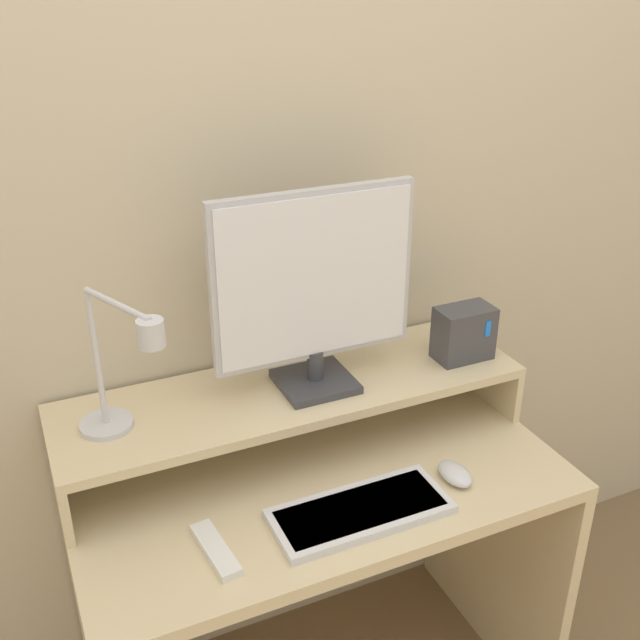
% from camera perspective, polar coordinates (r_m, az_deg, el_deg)
% --- Properties ---
extents(wall_back, '(6.00, 0.05, 2.50)m').
position_cam_1_polar(wall_back, '(1.68, -4.78, 9.37)').
color(wall_back, beige).
rests_on(wall_back, ground_plane).
extents(desk, '(1.05, 0.57, 0.72)m').
position_cam_1_polar(desk, '(1.80, -0.19, -17.17)').
color(desk, beige).
rests_on(desk, ground_plane).
extents(monitor_shelf, '(1.05, 0.30, 0.15)m').
position_cam_1_polar(monitor_shelf, '(1.69, -2.10, -5.73)').
color(monitor_shelf, beige).
rests_on(monitor_shelf, desk).
extents(monitor, '(0.45, 0.16, 0.45)m').
position_cam_1_polar(monitor, '(1.57, -0.42, 2.50)').
color(monitor, '#38383D').
rests_on(monitor, monitor_shelf).
extents(desk_lamp, '(0.16, 0.25, 0.31)m').
position_cam_1_polar(desk_lamp, '(1.46, -14.97, -4.19)').
color(desk_lamp, silver).
rests_on(desk_lamp, monitor_shelf).
extents(router_dock, '(0.13, 0.08, 0.13)m').
position_cam_1_polar(router_dock, '(1.79, 10.89, -0.98)').
color(router_dock, '#3D3D42').
rests_on(router_dock, monitor_shelf).
extents(keyboard, '(0.36, 0.15, 0.02)m').
position_cam_1_polar(keyboard, '(1.55, 3.10, -14.32)').
color(keyboard, silver).
rests_on(keyboard, desk).
extents(mouse, '(0.06, 0.09, 0.03)m').
position_cam_1_polar(mouse, '(1.66, 10.25, -11.45)').
color(mouse, silver).
rests_on(mouse, desk).
extents(remote_control, '(0.06, 0.16, 0.02)m').
position_cam_1_polar(remote_control, '(1.48, -7.97, -16.94)').
color(remote_control, white).
rests_on(remote_control, desk).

